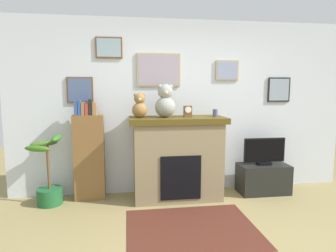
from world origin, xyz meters
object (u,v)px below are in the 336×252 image
object	(u,v)px
teddy_bear_tan	(140,107)
fireplace	(177,157)
bookshelf	(89,154)
television	(264,152)
potted_plant	(49,183)
candle_jar	(215,113)
teddy_bear_brown	(165,102)
mantel_clock	(188,111)
tv_stand	(263,179)

from	to	relation	value
teddy_bear_tan	fireplace	bearing A→B (deg)	1.95
bookshelf	teddy_bear_tan	xyz separation A→B (m)	(0.72, -0.12, 0.68)
fireplace	television	world-z (taller)	fireplace
fireplace	bookshelf	distance (m)	1.26
potted_plant	fireplace	bearing A→B (deg)	0.60
television	candle_jar	world-z (taller)	candle_jar
bookshelf	television	size ratio (longest dim) A/B	2.24
potted_plant	teddy_bear_tan	world-z (taller)	teddy_bear_tan
bookshelf	fireplace	bearing A→B (deg)	-4.49
teddy_bear_brown	mantel_clock	bearing A→B (deg)	-0.14
potted_plant	teddy_bear_brown	distance (m)	1.94
potted_plant	tv_stand	world-z (taller)	potted_plant
bookshelf	television	bearing A→B (deg)	-2.25
television	mantel_clock	distance (m)	1.34
bookshelf	tv_stand	world-z (taller)	bookshelf
fireplace	tv_stand	bearing A→B (deg)	-0.08
tv_stand	teddy_bear_brown	world-z (taller)	teddy_bear_brown
mantel_clock	teddy_bear_tan	bearing A→B (deg)	179.92
mantel_clock	candle_jar	bearing A→B (deg)	0.20
television	mantel_clock	bearing A→B (deg)	-179.24
candle_jar	teddy_bear_tan	size ratio (longest dim) A/B	0.31
television	teddy_bear_tan	bearing A→B (deg)	-179.55
fireplace	potted_plant	world-z (taller)	fireplace
bookshelf	television	world-z (taller)	bookshelf
fireplace	candle_jar	size ratio (longest dim) A/B	12.68
bookshelf	teddy_bear_brown	size ratio (longest dim) A/B	3.10
fireplace	bookshelf	bearing A→B (deg)	175.51
tv_stand	television	bearing A→B (deg)	-90.00
teddy_bear_tan	teddy_bear_brown	world-z (taller)	teddy_bear_brown
tv_stand	mantel_clock	xyz separation A→B (m)	(-1.19, -0.02, 1.04)
mantel_clock	teddy_bear_brown	bearing A→B (deg)	179.86
mantel_clock	teddy_bear_tan	xyz separation A→B (m)	(-0.68, 0.00, 0.07)
fireplace	bookshelf	xyz separation A→B (m)	(-1.25, 0.10, 0.06)
fireplace	television	xyz separation A→B (m)	(1.34, -0.00, 0.04)
television	teddy_bear_tan	distance (m)	1.99
television	candle_jar	bearing A→B (deg)	-178.95
potted_plant	mantel_clock	size ratio (longest dim) A/B	5.99
fireplace	tv_stand	size ratio (longest dim) A/B	1.82
teddy_bear_tan	bookshelf	bearing A→B (deg)	170.81
mantel_clock	tv_stand	bearing A→B (deg)	0.83
mantel_clock	fireplace	bearing A→B (deg)	172.57
tv_stand	teddy_bear_brown	xyz separation A→B (m)	(-1.51, -0.02, 1.17)
potted_plant	television	world-z (taller)	potted_plant
candle_jar	mantel_clock	distance (m)	0.41
candle_jar	teddy_bear_brown	bearing A→B (deg)	-179.95
fireplace	teddy_bear_tan	size ratio (longest dim) A/B	3.96
candle_jar	mantel_clock	size ratio (longest dim) A/B	0.66
fireplace	tv_stand	world-z (taller)	fireplace
television	teddy_bear_tan	size ratio (longest dim) A/B	1.87
potted_plant	bookshelf	bearing A→B (deg)	12.44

